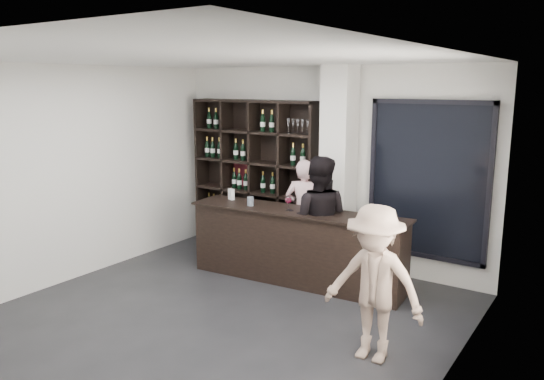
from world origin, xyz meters
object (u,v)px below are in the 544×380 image
Objects in this scene: taster_pink at (304,213)px; customer at (374,284)px; taster_black at (318,221)px; wine_shelf at (255,177)px; tasting_counter at (296,246)px.

taster_pink is 2.79m from customer.
taster_pink is 0.77m from taster_black.
taster_black is at bearing 134.10° from customer.
wine_shelf is 1.38× the size of taster_black.
tasting_counter is at bearing 141.04° from customer.
wine_shelf is 1.55× the size of customer.
taster_pink is at bearing -65.66° from taster_black.
wine_shelf is 1.72m from taster_black.
wine_shelf reaches higher than taster_black.
wine_shelf is 1.66m from tasting_counter.
taster_pink is (-0.27, 0.65, 0.29)m from tasting_counter.
taster_pink is at bearing 107.72° from tasting_counter.
wine_shelf reaches higher than tasting_counter.
tasting_counter is 0.76m from taster_pink.
wine_shelf is at bearing 143.47° from customer.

